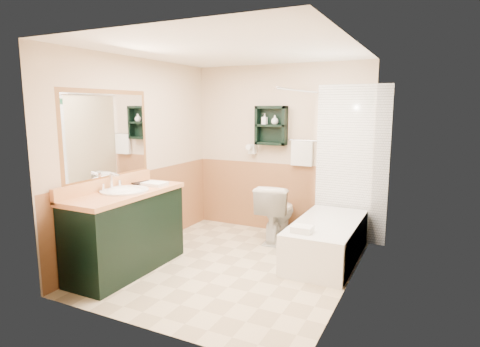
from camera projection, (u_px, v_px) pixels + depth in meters
name	position (u px, v px, depth m)	size (l,w,h in m)	color
floor	(232.00, 266.00, 4.63)	(3.00, 3.00, 0.00)	beige
back_wall	(280.00, 150.00, 5.77)	(2.60, 0.04, 2.40)	beige
left_wall	(138.00, 156.00, 5.00)	(0.04, 3.00, 2.40)	beige
right_wall	(353.00, 171.00, 3.85)	(0.04, 3.00, 2.40)	beige
ceiling	(231.00, 48.00, 4.23)	(2.60, 3.00, 0.04)	white
wainscot_left	(142.00, 211.00, 5.10)	(2.98, 2.98, 1.00)	#AC6F45
wainscot_back	(279.00, 197.00, 5.86)	(2.58, 2.58, 1.00)	#AC6F45
mirror_frame	(107.00, 135.00, 4.45)	(1.30, 1.30, 1.00)	brown
mirror_glass	(108.00, 135.00, 4.44)	(1.20, 1.20, 0.90)	white
tile_right	(362.00, 174.00, 4.56)	(1.50, 1.50, 2.10)	white
tile_back	(351.00, 165.00, 5.31)	(0.95, 0.95, 2.10)	white
tile_accent	(365.00, 99.00, 4.42)	(1.50, 1.50, 0.10)	#164D2E
wall_shelf	(271.00, 125.00, 5.66)	(0.45, 0.15, 0.55)	black
hair_dryer	(252.00, 149.00, 5.87)	(0.10, 0.24, 0.18)	silver
towel_bar	(302.00, 141.00, 5.53)	(0.40, 0.06, 0.40)	silver
curtain_rod	(300.00, 91.00, 4.73)	(0.03, 0.03, 1.60)	silver
shower_curtain	(303.00, 160.00, 5.02)	(1.05, 1.05, 1.70)	beige
vanity	(126.00, 231.00, 4.44)	(0.59, 1.43, 0.90)	black
bathtub	(327.00, 240.00, 4.78)	(0.71, 1.50, 0.47)	white
toilet	(277.00, 213.00, 5.46)	(0.44, 0.79, 0.77)	white
counter_towel	(155.00, 184.00, 4.67)	(0.26, 0.20, 0.04)	silver
vanity_book	(139.00, 173.00, 4.81)	(0.18, 0.02, 0.24)	black
tub_towel	(302.00, 229.00, 4.33)	(0.22, 0.18, 0.07)	silver
soap_bottle_a	(265.00, 122.00, 5.69)	(0.07, 0.15, 0.07)	white
soap_bottle_b	(275.00, 121.00, 5.62)	(0.10, 0.13, 0.10)	white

